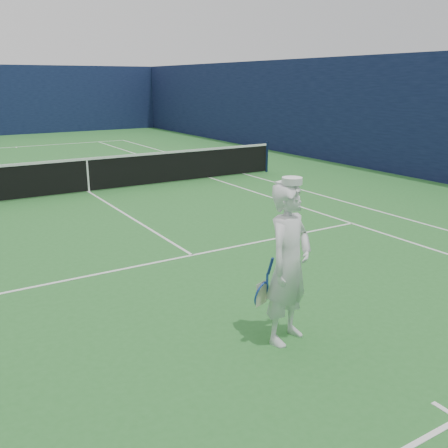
# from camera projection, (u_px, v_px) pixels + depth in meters

# --- Properties ---
(ground) EXTENTS (80.00, 80.00, 0.00)m
(ground) POSITION_uv_depth(u_px,v_px,m) (89.00, 192.00, 14.54)
(ground) COLOR #2A6E2C
(ground) RESTS_ON ground
(court_markings) EXTENTS (11.03, 23.83, 0.01)m
(court_markings) POSITION_uv_depth(u_px,v_px,m) (89.00, 192.00, 14.54)
(court_markings) COLOR white
(court_markings) RESTS_ON ground
(windscreen_fence) EXTENTS (20.12, 36.12, 4.00)m
(windscreen_fence) POSITION_uv_depth(u_px,v_px,m) (84.00, 122.00, 13.98)
(windscreen_fence) COLOR #10193D
(windscreen_fence) RESTS_ON ground
(tennis_net) EXTENTS (12.88, 0.09, 1.07)m
(tennis_net) POSITION_uv_depth(u_px,v_px,m) (88.00, 173.00, 14.39)
(tennis_net) COLOR #141E4C
(tennis_net) RESTS_ON ground
(tennis_player) EXTENTS (0.91, 0.70, 2.07)m
(tennis_player) POSITION_uv_depth(u_px,v_px,m) (289.00, 264.00, 6.03)
(tennis_player) COLOR white
(tennis_player) RESTS_ON ground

